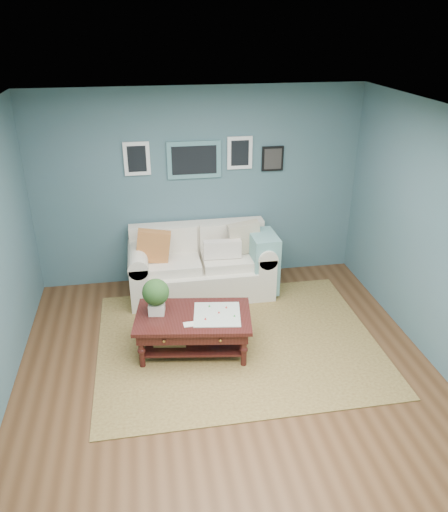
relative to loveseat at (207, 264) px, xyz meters
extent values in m
plane|color=brown|center=(-0.02, -2.03, -0.41)|extent=(5.00, 5.00, 0.00)
plane|color=white|center=(-0.02, -2.03, 2.29)|extent=(5.00, 5.00, 0.00)
cube|color=#406265|center=(-0.02, 0.47, 0.94)|extent=(4.50, 0.02, 2.70)
cube|color=#406265|center=(-0.02, -4.53, 0.94)|extent=(4.50, 0.02, 2.70)
cube|color=slate|center=(-0.09, 0.45, 1.34)|extent=(0.72, 0.03, 0.50)
cube|color=black|center=(-0.09, 0.43, 1.34)|extent=(0.60, 0.01, 0.38)
cube|color=white|center=(-0.84, 0.45, 1.39)|extent=(0.34, 0.03, 0.44)
cube|color=white|center=(0.53, 0.45, 1.41)|extent=(0.34, 0.03, 0.44)
cube|color=black|center=(0.99, 0.45, 1.31)|extent=(0.30, 0.03, 0.34)
cube|color=brown|center=(0.18, -1.29, -0.41)|extent=(3.23, 2.58, 0.01)
cube|color=silver|center=(-0.09, -0.04, -0.20)|extent=(1.43, 0.88, 0.42)
cube|color=silver|center=(-0.09, 0.31, 0.25)|extent=(1.87, 0.22, 0.48)
cube|color=silver|center=(-0.92, -0.04, -0.10)|extent=(0.24, 0.88, 0.62)
cube|color=silver|center=(0.75, -0.04, -0.10)|extent=(0.24, 0.88, 0.62)
cylinder|color=silver|center=(-0.92, -0.04, 0.21)|extent=(0.26, 0.88, 0.26)
cylinder|color=silver|center=(0.75, -0.04, 0.21)|extent=(0.26, 0.88, 0.26)
cube|color=silver|center=(-0.47, -0.10, 0.08)|extent=(0.72, 0.56, 0.13)
cube|color=silver|center=(0.30, -0.10, 0.08)|extent=(0.72, 0.56, 0.13)
cube|color=silver|center=(-0.47, 0.18, 0.32)|extent=(0.72, 0.12, 0.36)
cube|color=silver|center=(0.30, 0.18, 0.32)|extent=(0.72, 0.12, 0.36)
cube|color=orange|center=(-0.71, -0.09, 0.36)|extent=(0.49, 0.17, 0.48)
cube|color=beige|center=(0.52, -0.02, 0.36)|extent=(0.47, 0.18, 0.46)
cube|color=beige|center=(0.19, -0.14, 0.27)|extent=(0.50, 0.12, 0.24)
cube|color=#6FA1A3|center=(0.75, -0.16, 0.05)|extent=(0.34, 0.55, 0.80)
cube|color=black|center=(-0.34, -1.37, 0.05)|extent=(1.38, 0.93, 0.04)
cube|color=black|center=(-0.34, -1.37, -0.04)|extent=(1.28, 0.83, 0.13)
cube|color=black|center=(-0.34, -1.37, -0.29)|extent=(1.16, 0.71, 0.03)
sphere|color=gold|center=(-0.69, -1.66, -0.04)|extent=(0.03, 0.03, 0.03)
sphere|color=gold|center=(-0.10, -1.75, -0.04)|extent=(0.03, 0.03, 0.03)
cylinder|color=black|center=(-0.93, -1.57, -0.19)|extent=(0.06, 0.06, 0.44)
cylinder|color=black|center=(0.16, -1.73, -0.19)|extent=(0.06, 0.06, 0.44)
cylinder|color=black|center=(-0.85, -1.00, -0.19)|extent=(0.06, 0.06, 0.44)
cylinder|color=black|center=(0.25, -1.16, -0.19)|extent=(0.06, 0.06, 0.44)
cube|color=white|center=(-0.73, -1.25, 0.13)|extent=(0.19, 0.19, 0.13)
sphere|color=#234419|center=(-0.73, -1.25, 0.33)|extent=(0.30, 0.30, 0.30)
cube|color=beige|center=(-0.08, -1.41, 0.07)|extent=(0.58, 0.58, 0.01)
cube|color=#B08845|center=(-0.61, -1.33, -0.17)|extent=(0.40, 0.31, 0.21)
cube|color=#224A89|center=(-0.04, -1.39, -0.22)|extent=(0.28, 0.23, 0.12)
camera|label=1|loc=(-0.80, -6.07, 3.05)|focal=35.00mm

